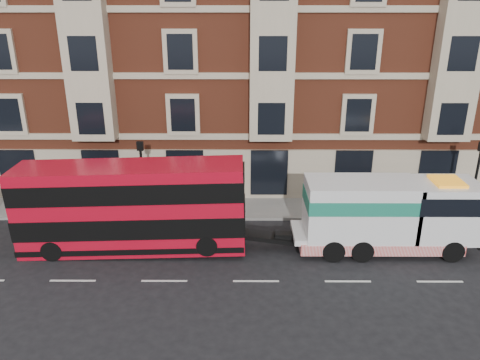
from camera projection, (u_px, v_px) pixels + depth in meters
name	position (u px, v px, depth m)	size (l,w,h in m)	color
ground	(256.00, 281.00, 20.34)	(120.00, 120.00, 0.00)	black
sidewalk	(253.00, 208.00, 27.31)	(90.00, 3.00, 0.15)	slate
victorian_terrace	(259.00, 22.00, 30.72)	(45.00, 12.00, 20.40)	brown
lamp_post_west	(142.00, 174.00, 25.19)	(0.35, 0.15, 4.35)	black
lamp_post_east	(476.00, 175.00, 25.11)	(0.35, 0.15, 4.35)	black
double_decker_bus	(131.00, 206.00, 22.17)	(10.73, 2.46, 4.34)	#BA0A1F
tow_truck	(385.00, 214.00, 22.26)	(8.59, 2.54, 3.58)	silver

